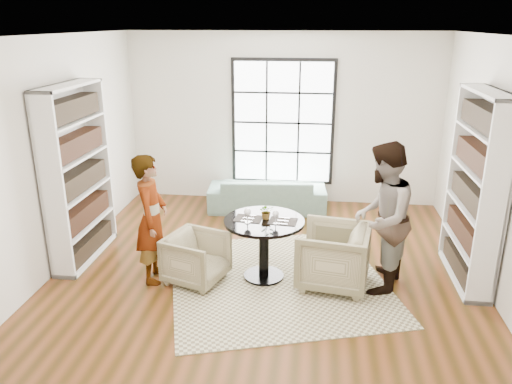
# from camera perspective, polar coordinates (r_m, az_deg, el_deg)

# --- Properties ---
(ground) EXTENTS (6.00, 6.00, 0.00)m
(ground) POSITION_cam_1_polar(r_m,az_deg,el_deg) (6.59, 0.98, -9.62)
(ground) COLOR brown
(room_shell) EXTENTS (6.00, 6.01, 6.00)m
(room_shell) POSITION_cam_1_polar(r_m,az_deg,el_deg) (6.60, 1.54, 2.28)
(room_shell) COLOR silver
(room_shell) RESTS_ON ground
(rug) EXTENTS (3.31, 3.31, 0.01)m
(rug) POSITION_cam_1_polar(r_m,az_deg,el_deg) (6.50, 2.49, -10.02)
(rug) COLOR #C1B990
(rug) RESTS_ON ground
(pedestal_table) EXTENTS (1.01, 1.01, 0.80)m
(pedestal_table) POSITION_cam_1_polar(r_m,az_deg,el_deg) (6.31, 0.92, -5.08)
(pedestal_table) COLOR black
(pedestal_table) RESTS_ON ground
(sofa) EXTENTS (2.09, 0.95, 0.59)m
(sofa) POSITION_cam_1_polar(r_m,az_deg,el_deg) (8.73, 1.29, -0.14)
(sofa) COLOR slate
(sofa) RESTS_ON ground
(armchair_left) EXTENTS (0.88, 0.86, 0.63)m
(armchair_left) POSITION_cam_1_polar(r_m,az_deg,el_deg) (6.39, -6.82, -7.52)
(armchair_left) COLOR tan
(armchair_left) RESTS_ON ground
(armchair_right) EXTENTS (0.98, 0.96, 0.78)m
(armchair_right) POSITION_cam_1_polar(r_m,az_deg,el_deg) (6.31, 8.79, -7.27)
(armchair_right) COLOR tan
(armchair_right) RESTS_ON ground
(person_left) EXTENTS (0.45, 0.64, 1.65)m
(person_left) POSITION_cam_1_polar(r_m,az_deg,el_deg) (6.33, -11.84, -3.03)
(person_left) COLOR gray
(person_left) RESTS_ON ground
(person_right) EXTENTS (0.94, 1.07, 1.85)m
(person_right) POSITION_cam_1_polar(r_m,az_deg,el_deg) (6.14, 14.18, -2.93)
(person_right) COLOR gray
(person_right) RESTS_ON ground
(placemat_left) EXTENTS (0.36, 0.29, 0.01)m
(placemat_left) POSITION_cam_1_polar(r_m,az_deg,el_deg) (6.26, -0.87, -3.05)
(placemat_left) COLOR black
(placemat_left) RESTS_ON pedestal_table
(placemat_right) EXTENTS (0.36, 0.29, 0.01)m
(placemat_right) POSITION_cam_1_polar(r_m,az_deg,el_deg) (6.18, 3.10, -3.35)
(placemat_right) COLOR black
(placemat_right) RESTS_ON pedestal_table
(cutlery_left) EXTENTS (0.16, 0.23, 0.01)m
(cutlery_left) POSITION_cam_1_polar(r_m,az_deg,el_deg) (6.25, -0.87, -2.99)
(cutlery_left) COLOR #B9B9BE
(cutlery_left) RESTS_ON placemat_left
(cutlery_right) EXTENTS (0.16, 0.23, 0.01)m
(cutlery_right) POSITION_cam_1_polar(r_m,az_deg,el_deg) (6.18, 3.11, -3.29)
(cutlery_right) COLOR #B9B9BE
(cutlery_right) RESTS_ON placemat_right
(wine_glass_left) EXTENTS (0.09, 0.09, 0.19)m
(wine_glass_left) POSITION_cam_1_polar(r_m,az_deg,el_deg) (6.08, -0.98, -2.35)
(wine_glass_left) COLOR silver
(wine_glass_left) RESTS_ON pedestal_table
(wine_glass_right) EXTENTS (0.08, 0.08, 0.18)m
(wine_glass_right) POSITION_cam_1_polar(r_m,az_deg,el_deg) (6.06, 2.27, -2.55)
(wine_glass_right) COLOR silver
(wine_glass_right) RESTS_ON pedestal_table
(flower_centerpiece) EXTENTS (0.22, 0.20, 0.20)m
(flower_centerpiece) POSITION_cam_1_polar(r_m,az_deg,el_deg) (6.22, 1.21, -2.22)
(flower_centerpiece) COLOR gray
(flower_centerpiece) RESTS_ON pedestal_table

